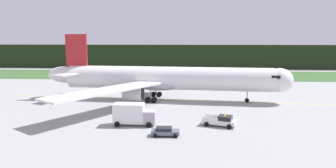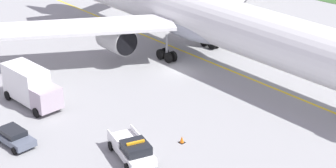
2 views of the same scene
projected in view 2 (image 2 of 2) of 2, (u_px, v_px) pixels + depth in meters
name	position (u px, v px, depth m)	size (l,w,h in m)	color
ground	(175.00, 70.00, 59.03)	(320.00, 320.00, 0.00)	#949597
taxiway_centerline_main	(209.00, 61.00, 61.41)	(74.37, 0.30, 0.01)	yellow
airliner	(205.00, 18.00, 60.01)	(56.32, 51.95, 14.99)	silver
ops_pickup_truck	(132.00, 149.00, 42.07)	(5.67, 3.63, 1.94)	white
catering_truck	(30.00, 86.00, 50.71)	(6.78, 2.71, 3.73)	#B4A5B3
staff_car	(14.00, 136.00, 44.32)	(4.09, 2.06, 1.30)	slate
apron_cone	(182.00, 140.00, 44.65)	(0.46, 0.46, 0.58)	black
taxiway_edge_light_west	(23.00, 33.00, 69.88)	(0.12, 0.12, 0.51)	yellow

